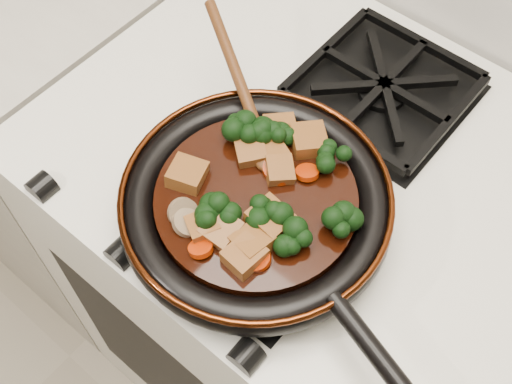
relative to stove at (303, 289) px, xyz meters
The scene contains 35 objects.
stove is the anchor object (origin of this frame).
burner_grate_front 0.48m from the stove, 90.00° to the right, with size 0.23×0.23×0.03m, color black, non-canonical shape.
burner_grate_back 0.48m from the stove, 90.00° to the left, with size 0.23×0.23×0.03m, color black, non-canonical shape.
skillet 0.51m from the stove, 91.24° to the right, with size 0.45×0.33×0.05m.
braising_sauce 0.52m from the stove, 92.12° to the right, with size 0.25×0.25×0.02m, color black.
tofu_cube_0 0.56m from the stove, 79.59° to the right, with size 0.04×0.04×0.02m, color brown.
tofu_cube_1 0.53m from the stove, 117.55° to the right, with size 0.04×0.04×0.02m, color brown.
tofu_cube_2 0.53m from the stove, 92.47° to the right, with size 0.04×0.03×0.02m, color brown.
tofu_cube_3 0.54m from the stove, 78.85° to the right, with size 0.04×0.05×0.02m, color brown.
tofu_cube_4 0.52m from the stove, 96.57° to the right, with size 0.04×0.04×0.02m, color brown.
tofu_cube_5 0.52m from the stove, 131.19° to the right, with size 0.04×0.04×0.02m, color brown.
tofu_cube_6 0.55m from the stove, 116.65° to the right, with size 0.04×0.04×0.02m, color brown.
tofu_cube_7 0.52m from the stove, 110.21° to the right, with size 0.03×0.03×0.02m, color brown.
tofu_cube_8 0.55m from the stove, 79.86° to the right, with size 0.04×0.04×0.02m, color brown.
tofu_cube_9 0.56m from the stove, 96.35° to the right, with size 0.03×0.03×0.02m, color brown.
tofu_cube_10 0.55m from the stove, 91.15° to the right, with size 0.04×0.04×0.02m, color brown.
broccoli_floret_0 0.55m from the stove, 66.86° to the right, with size 0.06×0.06×0.05m, color black, non-canonical shape.
broccoli_floret_1 0.54m from the stove, 48.61° to the right, with size 0.06×0.06×0.05m, color black, non-canonical shape.
broccoli_floret_2 0.55m from the stove, 95.88° to the right, with size 0.06×0.06×0.05m, color black, non-canonical shape.
broccoli_floret_3 0.53m from the stove, 130.31° to the right, with size 0.06×0.06×0.06m, color black, non-canonical shape.
broccoli_floret_4 0.53m from the stove, 135.57° to the right, with size 0.06×0.06×0.05m, color black, non-canonical shape.
broccoli_floret_5 0.52m from the stove, 124.92° to the right, with size 0.06×0.06×0.05m, color black, non-canonical shape.
broccoli_floret_6 0.52m from the stove, 54.18° to the right, with size 0.05×0.05×0.05m, color black, non-canonical shape.
broccoli_floret_7 0.54m from the stove, 80.91° to the right, with size 0.06×0.06×0.05m, color black, non-canonical shape.
broccoli_floret_8 0.55m from the stove, 95.46° to the right, with size 0.06×0.06×0.05m, color black, non-canonical shape.
carrot_coin_0 0.55m from the stove, 76.12° to the right, with size 0.03×0.03×0.01m, color #A22504.
carrot_coin_1 0.56m from the stove, 91.80° to the right, with size 0.03×0.03×0.01m, color #A22504.
carrot_coin_2 0.52m from the stove, 97.40° to the right, with size 0.03×0.03×0.01m, color #A22504.
carrot_coin_3 0.52m from the stove, 90.03° to the right, with size 0.03×0.03×0.01m, color #A22504.
carrot_coin_4 0.54m from the stove, 73.63° to the right, with size 0.03×0.03×0.01m, color #A22504.
carrot_coin_5 0.52m from the stove, 73.06° to the right, with size 0.03×0.03×0.01m, color #A22504.
mushroom_slice_0 0.52m from the stove, 131.29° to the right, with size 0.03×0.03×0.01m, color #7D6448.
mushroom_slice_1 0.56m from the stove, 100.64° to the right, with size 0.03×0.03×0.01m, color #7D6448.
mushroom_slice_2 0.56m from the stove, 104.24° to the right, with size 0.04×0.04×0.01m, color #7D6448.
wooden_spoon 0.54m from the stove, 147.88° to the right, with size 0.14×0.10×0.23m.
Camera 1 is at (0.25, 1.24, 1.61)m, focal length 45.00 mm.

